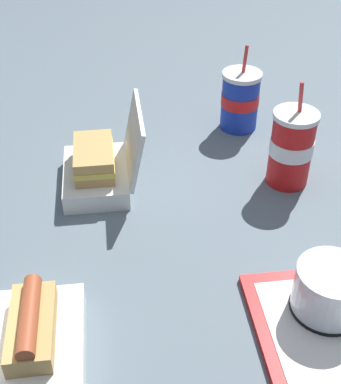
% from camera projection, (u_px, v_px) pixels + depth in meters
% --- Properties ---
extents(ground_plane, '(3.20, 3.20, 0.00)m').
position_uv_depth(ground_plane, '(175.00, 222.00, 1.02)').
color(ground_plane, slate).
extents(cake_container, '(0.11, 0.11, 0.08)m').
position_uv_depth(cake_container, '(329.00, 291.00, 0.81)').
color(cake_container, black).
rests_on(cake_container, food_tray).
extents(clamshell_hotdog_back, '(0.20, 0.19, 0.18)m').
position_uv_depth(clamshell_hotdog_back, '(26.00, 334.00, 0.76)').
color(clamshell_hotdog_back, white).
rests_on(clamshell_hotdog_back, ground_plane).
extents(clamshell_sandwich_front, '(0.21, 0.19, 0.17)m').
position_uv_depth(clamshell_sandwich_front, '(99.00, 167.00, 1.09)').
color(clamshell_sandwich_front, white).
rests_on(clamshell_sandwich_front, ground_plane).
extents(soda_cup_front, '(0.09, 0.09, 0.20)m').
position_uv_depth(soda_cup_front, '(240.00, 100.00, 1.26)').
color(soda_cup_front, '#1938B7').
rests_on(soda_cup_front, ground_plane).
extents(soda_cup_left, '(0.09, 0.09, 0.22)m').
position_uv_depth(soda_cup_left, '(291.00, 148.00, 1.07)').
color(soda_cup_left, red).
rests_on(soda_cup_left, ground_plane).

